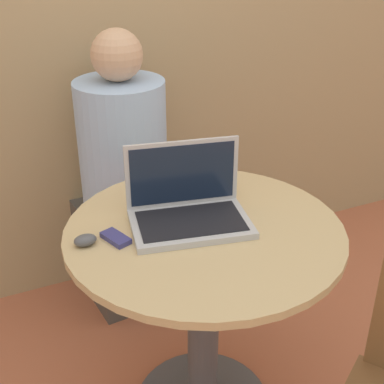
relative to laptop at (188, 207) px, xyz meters
The scene contains 5 objects.
round_table 0.27m from the laptop, 63.44° to the right, with size 0.84×0.84×0.75m.
laptop is the anchor object (origin of this frame).
cell_phone 0.24m from the laptop, behind, with size 0.07×0.10×0.02m.
computer_mouse 0.32m from the laptop, behind, with size 0.06×0.05×0.03m.
person_seated 0.74m from the laptop, 90.50° to the left, with size 0.38×0.56×1.21m.
Camera 1 is at (-0.60, -1.22, 1.58)m, focal length 50.00 mm.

